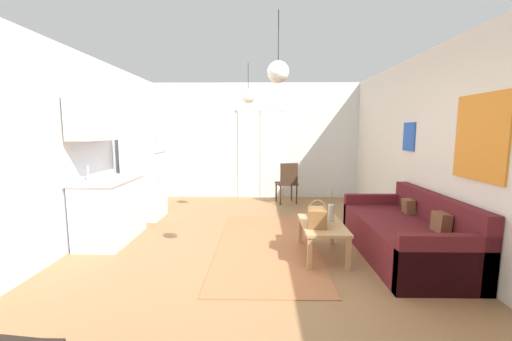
% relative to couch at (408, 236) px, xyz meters
% --- Properties ---
extents(ground_plane, '(5.35, 8.22, 0.10)m').
position_rel_couch_xyz_m(ground_plane, '(-1.97, -0.26, -0.32)').
color(ground_plane, '#996D44').
extents(wall_back, '(4.95, 0.13, 2.66)m').
position_rel_couch_xyz_m(wall_back, '(-1.97, 3.59, 1.05)').
color(wall_back, silver).
rests_on(wall_back, ground_plane).
extents(wall_right, '(0.12, 7.82, 2.66)m').
position_rel_couch_xyz_m(wall_right, '(0.46, -0.26, 1.06)').
color(wall_right, silver).
rests_on(wall_right, ground_plane).
extents(wall_left, '(0.12, 7.82, 2.66)m').
position_rel_couch_xyz_m(wall_left, '(-4.40, -0.26, 1.06)').
color(wall_left, silver).
rests_on(wall_left, ground_plane).
extents(area_rug, '(1.35, 2.84, 0.01)m').
position_rel_couch_xyz_m(area_rug, '(-1.76, 0.37, -0.27)').
color(area_rug, '#B26B42').
rests_on(area_rug, ground_plane).
extents(couch, '(0.94, 1.97, 0.80)m').
position_rel_couch_xyz_m(couch, '(0.00, 0.00, 0.00)').
color(couch, '#5B191E').
rests_on(couch, ground_plane).
extents(coffee_table, '(0.52, 0.92, 0.42)m').
position_rel_couch_xyz_m(coffee_table, '(-1.07, 0.03, 0.09)').
color(coffee_table, tan).
rests_on(coffee_table, ground_plane).
extents(bamboo_vase, '(0.08, 0.08, 0.43)m').
position_rel_couch_xyz_m(bamboo_vase, '(-0.94, 0.15, 0.26)').
color(bamboo_vase, beige).
rests_on(bamboo_vase, coffee_table).
extents(handbag, '(0.25, 0.32, 0.33)m').
position_rel_couch_xyz_m(handbag, '(-1.16, -0.08, 0.26)').
color(handbag, brown).
rests_on(handbag, coffee_table).
extents(refrigerator, '(0.62, 0.65, 1.70)m').
position_rel_couch_xyz_m(refrigerator, '(-3.94, 1.72, 0.58)').
color(refrigerator, white).
rests_on(refrigerator, ground_plane).
extents(kitchen_counter, '(0.62, 1.13, 2.06)m').
position_rel_couch_xyz_m(kitchen_counter, '(-4.04, 0.55, 0.51)').
color(kitchen_counter, silver).
rests_on(kitchen_counter, ground_plane).
extents(accent_chair, '(0.50, 0.49, 0.89)m').
position_rel_couch_xyz_m(accent_chair, '(-1.28, 2.86, 0.22)').
color(accent_chair, '#382619').
rests_on(accent_chair, ground_plane).
extents(pendant_lamp_near, '(0.20, 0.20, 0.64)m').
position_rel_couch_xyz_m(pendant_lamp_near, '(-1.69, -0.83, 1.85)').
color(pendant_lamp_near, black).
extents(pendant_lamp_far, '(0.23, 0.23, 0.64)m').
position_rel_couch_xyz_m(pendant_lamp_far, '(-2.05, 1.40, 1.86)').
color(pendant_lamp_far, black).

